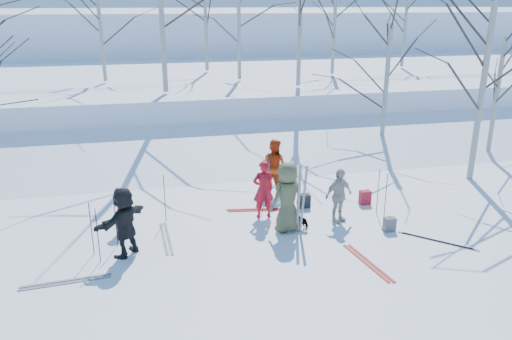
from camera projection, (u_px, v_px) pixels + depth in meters
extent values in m
plane|color=white|center=(269.00, 235.00, 13.00)|extent=(120.00, 120.00, 0.00)
cube|color=white|center=(225.00, 154.00, 19.41)|extent=(70.00, 9.49, 4.12)
cube|color=white|center=(196.00, 90.00, 28.37)|extent=(70.00, 18.00, 2.20)
cube|color=white|center=(171.00, 43.00, 47.44)|extent=(90.00, 30.00, 6.00)
imported|color=#4C5231|center=(287.00, 197.00, 12.98)|extent=(1.06, 0.86, 1.88)
imported|color=#B11021|center=(263.00, 189.00, 13.84)|extent=(0.63, 0.44, 1.66)
imported|color=#C5390F|center=(274.00, 166.00, 15.68)|extent=(1.06, 1.06, 1.74)
imported|color=#B11021|center=(122.00, 214.00, 13.10)|extent=(0.49, 0.68, 0.95)
imported|color=beige|center=(339.00, 195.00, 13.59)|extent=(0.97, 0.65, 1.53)
imported|color=black|center=(125.00, 222.00, 11.75)|extent=(1.43, 1.52, 1.71)
imported|color=black|center=(302.00, 220.00, 13.34)|extent=(0.45, 0.57, 0.44)
cube|color=silver|center=(299.00, 199.00, 12.84)|extent=(0.07, 0.15, 1.90)
cube|color=silver|center=(304.00, 200.00, 12.80)|extent=(0.15, 0.23, 1.89)
cylinder|color=black|center=(264.00, 182.00, 14.91)|extent=(0.02, 0.02, 1.34)
cylinder|color=black|center=(91.00, 229.00, 11.82)|extent=(0.02, 0.02, 1.34)
cylinder|color=black|center=(271.00, 175.00, 15.48)|extent=(0.02, 0.02, 1.34)
cylinder|color=black|center=(386.00, 196.00, 13.77)|extent=(0.02, 0.02, 1.34)
cylinder|color=black|center=(98.00, 236.00, 11.47)|extent=(0.02, 0.02, 1.34)
cylinder|color=black|center=(165.00, 198.00, 13.68)|extent=(0.02, 0.02, 1.34)
cylinder|color=black|center=(378.00, 191.00, 14.13)|extent=(0.02, 0.02, 1.34)
cylinder|color=black|center=(116.00, 221.00, 12.25)|extent=(0.02, 0.02, 1.34)
cube|color=maroon|center=(365.00, 197.00, 14.93)|extent=(0.32, 0.22, 0.42)
cube|color=#57585E|center=(390.00, 224.00, 13.19)|extent=(0.30, 0.20, 0.38)
cube|color=black|center=(304.00, 201.00, 14.71)|extent=(0.34, 0.24, 0.40)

